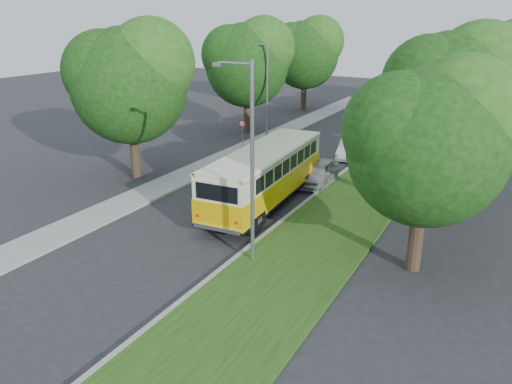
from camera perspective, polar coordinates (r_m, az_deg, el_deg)
The scene contains 13 objects.
ground at distance 24.51m, azimuth -6.40°, elevation -3.32°, with size 120.00×120.00×0.00m, color #272729.
curb at distance 26.97m, azimuth 6.00°, elevation -0.94°, with size 0.20×70.00×0.15m, color gray.
grass_verge at distance 26.24m, azimuth 10.74°, elevation -1.81°, with size 4.50×70.00×0.13m, color #244612.
sidewalk at distance 30.94m, azimuth -8.49°, elevation 1.66°, with size 2.20×70.00×0.12m, color gray.
treeline at distance 37.90m, azimuth 13.53°, elevation 13.73°, with size 24.27×41.91×9.46m.
lamppost_near at distance 18.93m, azimuth -0.67°, elevation 3.86°, with size 1.71×0.16×8.00m.
lamppost_far at distance 39.10m, azimuth 1.14°, elevation 11.75°, with size 1.71×0.16×7.50m.
warning_sign at distance 35.96m, azimuth -1.57°, elevation 7.14°, with size 0.56×0.10×2.50m.
vintage_bus at distance 25.95m, azimuth 1.02°, elevation 1.74°, with size 2.65×10.30×3.06m, color yellow, non-canonical shape.
car_silver at distance 29.68m, azimuth 7.12°, elevation 2.24°, with size 1.65×4.11×1.40m, color #ACACB1.
car_white at distance 35.52m, azimuth 10.57°, elevation 4.83°, with size 1.30×3.72×1.22m, color silver.
car_blue at distance 44.56m, azimuth 13.68°, elevation 7.74°, with size 1.98×4.87×1.41m, color #121B50.
car_grey at distance 46.16m, azimuth 13.81°, elevation 8.02°, with size 2.06×4.47×1.24m, color #505157.
Camera 1 is at (13.08, -18.40, 9.55)m, focal length 35.00 mm.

